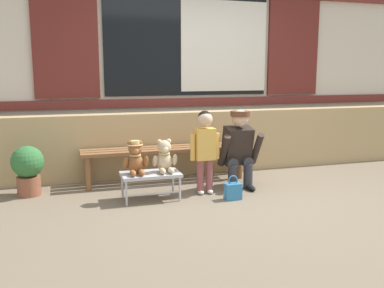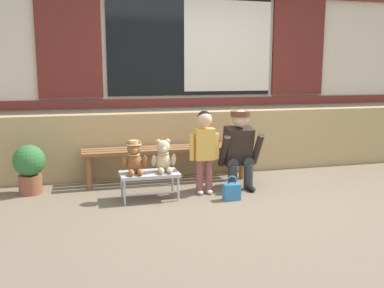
# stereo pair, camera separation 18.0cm
# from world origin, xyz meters

# --- Properties ---
(ground_plane) EXTENTS (60.00, 60.00, 0.00)m
(ground_plane) POSITION_xyz_m (0.00, 0.00, 0.00)
(ground_plane) COLOR #756651
(brick_low_wall) EXTENTS (7.78, 0.25, 0.85)m
(brick_low_wall) POSITION_xyz_m (0.00, 1.43, 0.42)
(brick_low_wall) COLOR tan
(brick_low_wall) RESTS_ON ground
(shop_facade) EXTENTS (7.93, 0.26, 3.76)m
(shop_facade) POSITION_xyz_m (0.00, 1.94, 1.88)
(shop_facade) COLOR beige
(shop_facade) RESTS_ON ground
(wooden_bench_long) EXTENTS (2.10, 0.40, 0.44)m
(wooden_bench_long) POSITION_xyz_m (-0.54, 1.06, 0.37)
(wooden_bench_long) COLOR brown
(wooden_bench_long) RESTS_ON ground
(small_display_bench) EXTENTS (0.64, 0.36, 0.30)m
(small_display_bench) POSITION_xyz_m (-0.88, 0.35, 0.27)
(small_display_bench) COLOR #BCBCC1
(small_display_bench) RESTS_ON ground
(teddy_bear_with_hat) EXTENTS (0.28, 0.27, 0.36)m
(teddy_bear_with_hat) POSITION_xyz_m (-1.04, 0.36, 0.47)
(teddy_bear_with_hat) COLOR #93562D
(teddy_bear_with_hat) RESTS_ON small_display_bench
(teddy_bear_plain) EXTENTS (0.28, 0.26, 0.36)m
(teddy_bear_plain) POSITION_xyz_m (-0.72, 0.36, 0.46)
(teddy_bear_plain) COLOR #CCB289
(teddy_bear_plain) RESTS_ON small_display_bench
(child_standing) EXTENTS (0.35, 0.18, 0.96)m
(child_standing) POSITION_xyz_m (-0.24, 0.40, 0.59)
(child_standing) COLOR #994C4C
(child_standing) RESTS_ON ground
(adult_crouching) EXTENTS (0.50, 0.49, 0.95)m
(adult_crouching) POSITION_xyz_m (0.23, 0.52, 0.48)
(adult_crouching) COLOR #333338
(adult_crouching) RESTS_ON ground
(handbag_on_ground) EXTENTS (0.18, 0.11, 0.27)m
(handbag_on_ground) POSITION_xyz_m (-0.02, 0.09, 0.10)
(handbag_on_ground) COLOR teal
(handbag_on_ground) RESTS_ON ground
(potted_plant) EXTENTS (0.36, 0.36, 0.57)m
(potted_plant) POSITION_xyz_m (-2.17, 0.92, 0.32)
(potted_plant) COLOR brown
(potted_plant) RESTS_ON ground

